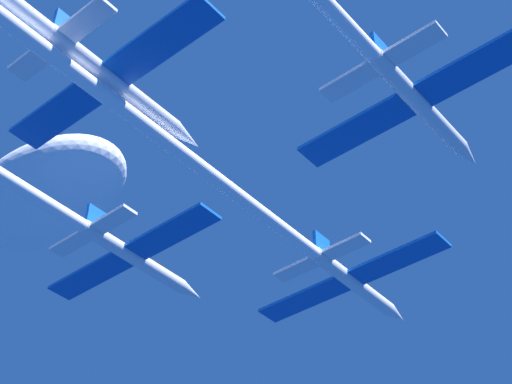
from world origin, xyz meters
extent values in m
cylinder|color=silver|center=(-0.57, -0.35, -0.99)|extent=(1.36, 12.39, 1.36)
cone|color=silver|center=(-0.57, 7.20, -0.99)|extent=(1.34, 2.72, 1.34)
ellipsoid|color=black|center=(-0.57, 2.37, -0.41)|extent=(0.95, 2.48, 0.68)
cube|color=#0F51B2|center=(-5.96, -0.97, -0.99)|extent=(9.41, 2.72, 0.30)
cube|color=#0F51B2|center=(4.82, -0.97, -0.99)|extent=(9.41, 2.72, 0.30)
cube|color=#0F51B2|center=(-0.57, -5.31, 0.69)|extent=(0.36, 2.23, 1.98)
cube|color=silver|center=(-3.37, -5.56, -0.99)|extent=(4.24, 1.63, 0.30)
cube|color=silver|center=(2.23, -5.56, -0.99)|extent=(4.24, 1.63, 0.30)
cylinder|color=white|center=(-0.57, -30.02, -0.99)|extent=(1.23, 46.95, 1.23)
cylinder|color=silver|center=(-14.31, -15.78, -0.28)|extent=(1.36, 12.39, 1.36)
cone|color=silver|center=(-14.31, -8.22, -0.28)|extent=(1.34, 2.72, 1.34)
ellipsoid|color=black|center=(-14.31, -13.05, 0.30)|extent=(0.95, 2.48, 0.68)
cube|color=#0F51B2|center=(-19.70, -16.40, -0.28)|extent=(9.41, 2.72, 0.30)
cube|color=#0F51B2|center=(-8.93, -16.40, -0.28)|extent=(9.41, 2.72, 0.30)
cube|color=#0F51B2|center=(-14.31, -20.73, 1.39)|extent=(0.36, 2.23, 1.98)
cube|color=silver|center=(-17.11, -20.98, -0.28)|extent=(4.24, 1.63, 0.30)
cube|color=silver|center=(-11.51, -20.98, -0.28)|extent=(4.24, 1.63, 0.30)
cylinder|color=silver|center=(15.81, -15.24, 0.47)|extent=(1.36, 12.39, 1.36)
cone|color=silver|center=(15.81, -7.68, 0.47)|extent=(1.34, 2.72, 1.34)
ellipsoid|color=black|center=(15.81, -12.51, 1.05)|extent=(0.95, 2.48, 0.68)
cube|color=#0F51B2|center=(10.43, -15.86, 0.47)|extent=(9.41, 2.72, 0.30)
cube|color=#0F51B2|center=(21.20, -15.86, 0.47)|extent=(9.41, 2.72, 0.30)
cube|color=#0F51B2|center=(15.81, -20.19, 2.15)|extent=(0.36, 2.23, 1.98)
cube|color=silver|center=(13.01, -20.44, 0.47)|extent=(4.24, 1.63, 0.30)
cube|color=silver|center=(18.61, -20.44, 0.47)|extent=(4.24, 1.63, 0.30)
cylinder|color=silver|center=(-0.29, -31.23, 0.63)|extent=(1.36, 12.39, 1.36)
cone|color=silver|center=(-0.29, -23.67, 0.63)|extent=(1.34, 2.72, 1.34)
ellipsoid|color=black|center=(-0.29, -28.50, 1.20)|extent=(0.95, 2.48, 0.68)
cube|color=#0F51B2|center=(-5.68, -31.85, 0.63)|extent=(9.41, 2.72, 0.30)
cube|color=#0F51B2|center=(5.09, -31.85, 0.63)|extent=(9.41, 2.72, 0.30)
cube|color=#0F51B2|center=(-0.29, -36.18, 2.30)|extent=(0.36, 2.23, 1.98)
cube|color=silver|center=(-3.09, -36.43, 0.63)|extent=(4.24, 1.63, 0.30)
cube|color=silver|center=(2.51, -36.43, 0.63)|extent=(4.24, 1.63, 0.30)
ellipsoid|color=white|center=(-46.20, -7.02, 29.86)|extent=(29.55, 16.25, 10.34)
camera|label=1|loc=(33.77, -56.02, -44.20)|focal=57.44mm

